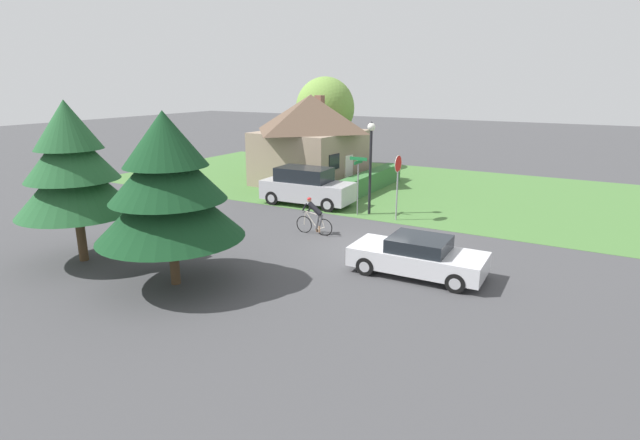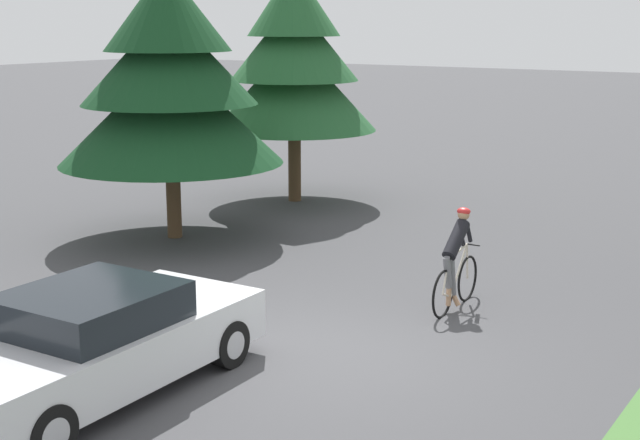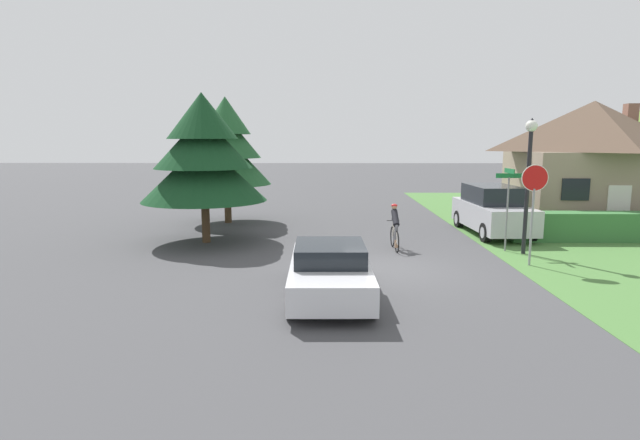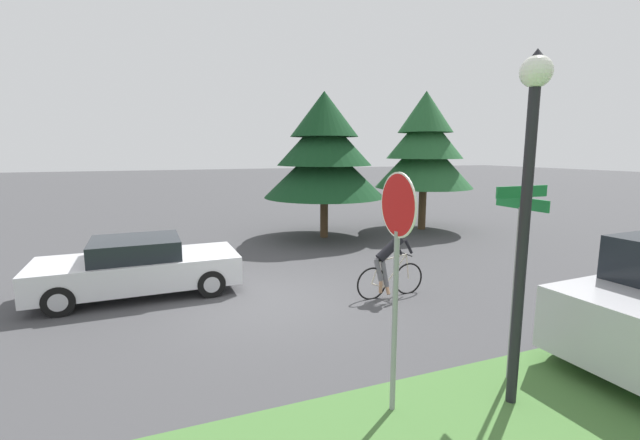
{
  "view_description": "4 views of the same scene",
  "coord_description": "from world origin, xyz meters",
  "px_view_note": "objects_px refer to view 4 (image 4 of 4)",
  "views": [
    {
      "loc": [
        -17.13,
        -7.5,
        6.34
      ],
      "look_at": [
        -1.39,
        1.45,
        1.3
      ],
      "focal_mm": 28.0,
      "sensor_mm": 36.0,
      "label": 1
    },
    {
      "loc": [
        6.1,
        -9.62,
        4.48
      ],
      "look_at": [
        -0.77,
        1.03,
        1.62
      ],
      "focal_mm": 50.0,
      "sensor_mm": 36.0,
      "label": 2
    },
    {
      "loc": [
        -1.81,
        -14.38,
        3.81
      ],
      "look_at": [
        -2.0,
        0.4,
        1.44
      ],
      "focal_mm": 28.0,
      "sensor_mm": 36.0,
      "label": 3
    },
    {
      "loc": [
        8.84,
        -2.13,
        3.34
      ],
      "look_at": [
        -1.4,
        1.9,
        1.55
      ],
      "focal_mm": 24.0,
      "sensor_mm": 36.0,
      "label": 4
    }
  ],
  "objects_px": {
    "street_lamp": "(528,172)",
    "conifer_tall_far": "(425,147)",
    "cyclist": "(390,265)",
    "stop_sign": "(397,243)",
    "conifer_tall_near": "(324,152)",
    "sedan_left_lane": "(138,267)",
    "street_name_sign": "(518,249)"
  },
  "relations": [
    {
      "from": "sedan_left_lane",
      "to": "stop_sign",
      "type": "xyz_separation_m",
      "value": [
        6.15,
        3.15,
        1.57
      ]
    },
    {
      "from": "cyclist",
      "to": "street_lamp",
      "type": "xyz_separation_m",
      "value": [
        4.27,
        -0.65,
        2.33
      ]
    },
    {
      "from": "street_lamp",
      "to": "conifer_tall_near",
      "type": "bearing_deg",
      "value": 170.73
    },
    {
      "from": "stop_sign",
      "to": "street_lamp",
      "type": "height_order",
      "value": "street_lamp"
    },
    {
      "from": "conifer_tall_near",
      "to": "conifer_tall_far",
      "type": "height_order",
      "value": "conifer_tall_far"
    },
    {
      "from": "sedan_left_lane",
      "to": "conifer_tall_far",
      "type": "bearing_deg",
      "value": 21.81
    },
    {
      "from": "stop_sign",
      "to": "conifer_tall_far",
      "type": "distance_m",
      "value": 13.5
    },
    {
      "from": "stop_sign",
      "to": "street_lamp",
      "type": "distance_m",
      "value": 1.85
    },
    {
      "from": "street_lamp",
      "to": "street_name_sign",
      "type": "distance_m",
      "value": 1.28
    },
    {
      "from": "stop_sign",
      "to": "street_name_sign",
      "type": "relative_size",
      "value": 1.08
    },
    {
      "from": "cyclist",
      "to": "conifer_tall_far",
      "type": "xyz_separation_m",
      "value": [
        -7.0,
        5.73,
        2.73
      ]
    },
    {
      "from": "street_lamp",
      "to": "street_name_sign",
      "type": "relative_size",
      "value": 1.59
    },
    {
      "from": "street_name_sign",
      "to": "stop_sign",
      "type": "bearing_deg",
      "value": -88.92
    },
    {
      "from": "cyclist",
      "to": "conifer_tall_near",
      "type": "height_order",
      "value": "conifer_tall_near"
    },
    {
      "from": "cyclist",
      "to": "stop_sign",
      "type": "height_order",
      "value": "stop_sign"
    },
    {
      "from": "sedan_left_lane",
      "to": "conifer_tall_far",
      "type": "relative_size",
      "value": 0.78
    },
    {
      "from": "stop_sign",
      "to": "conifer_tall_far",
      "type": "height_order",
      "value": "conifer_tall_far"
    },
    {
      "from": "street_name_sign",
      "to": "conifer_tall_near",
      "type": "distance_m",
      "value": 10.9
    },
    {
      "from": "sedan_left_lane",
      "to": "cyclist",
      "type": "bearing_deg",
      "value": -24.3
    },
    {
      "from": "conifer_tall_near",
      "to": "conifer_tall_far",
      "type": "relative_size",
      "value": 0.96
    },
    {
      "from": "cyclist",
      "to": "conifer_tall_near",
      "type": "bearing_deg",
      "value": 78.89
    },
    {
      "from": "cyclist",
      "to": "street_lamp",
      "type": "relative_size",
      "value": 0.39
    },
    {
      "from": "street_lamp",
      "to": "conifer_tall_near",
      "type": "relative_size",
      "value": 0.82
    },
    {
      "from": "sedan_left_lane",
      "to": "street_lamp",
      "type": "relative_size",
      "value": 0.99
    },
    {
      "from": "sedan_left_lane",
      "to": "conifer_tall_near",
      "type": "xyz_separation_m",
      "value": [
        -4.62,
        6.56,
        2.62
      ]
    },
    {
      "from": "conifer_tall_far",
      "to": "cyclist",
      "type": "bearing_deg",
      "value": -39.31
    },
    {
      "from": "stop_sign",
      "to": "street_name_sign",
      "type": "xyz_separation_m",
      "value": [
        -0.04,
        2.0,
        -0.26
      ]
    },
    {
      "from": "street_lamp",
      "to": "conifer_tall_far",
      "type": "bearing_deg",
      "value": 150.46
    },
    {
      "from": "cyclist",
      "to": "street_name_sign",
      "type": "relative_size",
      "value": 0.61
    },
    {
      "from": "conifer_tall_near",
      "to": "cyclist",
      "type": "bearing_deg",
      "value": -9.6
    },
    {
      "from": "cyclist",
      "to": "street_lamp",
      "type": "height_order",
      "value": "street_lamp"
    },
    {
      "from": "stop_sign",
      "to": "conifer_tall_near",
      "type": "bearing_deg",
      "value": -16.55
    }
  ]
}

